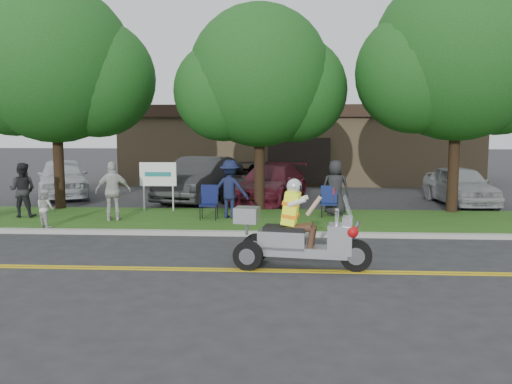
# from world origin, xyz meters

# --- Properties ---
(ground) EXTENTS (120.00, 120.00, 0.00)m
(ground) POSITION_xyz_m (0.00, 0.00, 0.00)
(ground) COLOR #28282B
(ground) RESTS_ON ground
(centerline_near) EXTENTS (60.00, 0.10, 0.01)m
(centerline_near) POSITION_xyz_m (0.00, -0.58, 0.01)
(centerline_near) COLOR gold
(centerline_near) RESTS_ON ground
(centerline_far) EXTENTS (60.00, 0.10, 0.01)m
(centerline_far) POSITION_xyz_m (0.00, -0.42, 0.01)
(centerline_far) COLOR gold
(centerline_far) RESTS_ON ground
(curb) EXTENTS (60.00, 0.25, 0.12)m
(curb) POSITION_xyz_m (0.00, 3.05, 0.06)
(curb) COLOR #A8A89E
(curb) RESTS_ON ground
(grass_verge) EXTENTS (60.00, 4.00, 0.10)m
(grass_verge) POSITION_xyz_m (0.00, 5.20, 0.06)
(grass_verge) COLOR #274E14
(grass_verge) RESTS_ON ground
(commercial_building) EXTENTS (18.00, 8.20, 4.00)m
(commercial_building) POSITION_xyz_m (2.00, 18.98, 2.01)
(commercial_building) COLOR #9E7F5B
(commercial_building) RESTS_ON ground
(tree_left) EXTENTS (6.62, 5.40, 7.78)m
(tree_left) POSITION_xyz_m (-6.44, 7.03, 4.85)
(tree_left) COLOR #332114
(tree_left) RESTS_ON ground
(tree_mid) EXTENTS (5.88, 4.80, 7.05)m
(tree_mid) POSITION_xyz_m (0.55, 7.23, 4.43)
(tree_mid) COLOR #332114
(tree_mid) RESTS_ON ground
(tree_right) EXTENTS (6.86, 5.60, 8.07)m
(tree_right) POSITION_xyz_m (7.06, 7.03, 5.03)
(tree_right) COLOR #332114
(tree_right) RESTS_ON ground
(business_sign) EXTENTS (1.25, 0.06, 1.75)m
(business_sign) POSITION_xyz_m (-2.90, 6.60, 1.26)
(business_sign) COLOR silver
(business_sign) RESTS_ON ground
(trike_scooter) EXTENTS (2.89, 1.11, 1.89)m
(trike_scooter) POSITION_xyz_m (1.66, -0.24, 0.66)
(trike_scooter) COLOR black
(trike_scooter) RESTS_ON ground
(lawn_chair_a) EXTENTS (0.56, 0.58, 1.05)m
(lawn_chair_a) POSITION_xyz_m (-0.94, 5.11, 0.69)
(lawn_chair_a) COLOR black
(lawn_chair_a) RESTS_ON grass_verge
(lawn_chair_b) EXTENTS (0.54, 0.56, 0.97)m
(lawn_chair_b) POSITION_xyz_m (2.79, 5.74, 0.65)
(lawn_chair_b) COLOR black
(lawn_chair_b) RESTS_ON grass_verge
(spectator_adult_mid) EXTENTS (0.86, 0.69, 1.72)m
(spectator_adult_mid) POSITION_xyz_m (-6.88, 5.09, 0.96)
(spectator_adult_mid) COLOR black
(spectator_adult_mid) RESTS_ON grass_verge
(spectator_adult_right) EXTENTS (1.12, 0.63, 1.80)m
(spectator_adult_right) POSITION_xyz_m (-3.81, 4.63, 1.01)
(spectator_adult_right) COLOR beige
(spectator_adult_right) RESTS_ON grass_verge
(spectator_chair_a) EXTENTS (1.31, 0.95, 1.82)m
(spectator_chair_a) POSITION_xyz_m (-0.31, 5.30, 1.02)
(spectator_chair_a) COLOR #151A3A
(spectator_chair_a) RESTS_ON grass_verge
(spectator_chair_b) EXTENTS (0.87, 0.57, 1.79)m
(spectator_chair_b) POSITION_xyz_m (3.01, 6.02, 1.00)
(spectator_chair_b) COLOR #232326
(spectator_chair_b) RESTS_ON grass_verge
(child_right) EXTENTS (0.67, 0.64, 1.09)m
(child_right) POSITION_xyz_m (-5.38, 3.40, 0.65)
(child_right) COLOR #BBBCB5
(child_right) RESTS_ON grass_verge
(parked_car_far_left) EXTENTS (3.73, 5.16, 1.63)m
(parked_car_far_left) POSITION_xyz_m (-7.93, 10.61, 0.82)
(parked_car_far_left) COLOR silver
(parked_car_far_left) RESTS_ON ground
(parked_car_left) EXTENTS (3.06, 5.55, 1.73)m
(parked_car_left) POSITION_xyz_m (-2.00, 9.88, 0.87)
(parked_car_left) COLOR #2E2E30
(parked_car_left) RESTS_ON ground
(parked_car_mid) EXTENTS (2.80, 5.54, 1.50)m
(parked_car_mid) POSITION_xyz_m (0.08, 10.60, 0.75)
(parked_car_mid) COLOR black
(parked_car_mid) RESTS_ON ground
(parked_car_right) EXTENTS (3.28, 5.40, 1.46)m
(parked_car_right) POSITION_xyz_m (0.80, 9.58, 0.73)
(parked_car_right) COLOR #531320
(parked_car_right) RESTS_ON ground
(parked_car_far_right) EXTENTS (2.13, 4.48, 1.48)m
(parked_car_far_right) POSITION_xyz_m (8.00, 9.43, 0.74)
(parked_car_far_right) COLOR #9EA0A5
(parked_car_far_right) RESTS_ON ground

